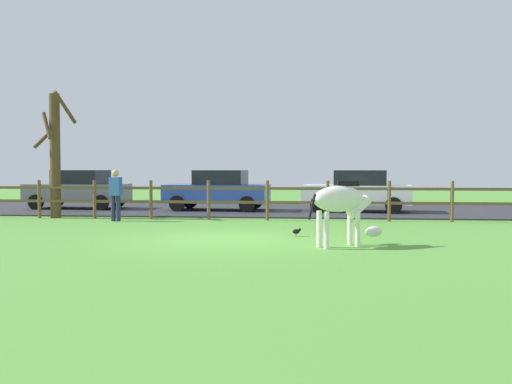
{
  "coord_description": "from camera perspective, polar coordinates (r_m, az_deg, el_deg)",
  "views": [
    {
      "loc": [
        2.05,
        -12.82,
        1.68
      ],
      "look_at": [
        0.62,
        1.24,
        1.08
      ],
      "focal_mm": 38.85,
      "sensor_mm": 36.0,
      "label": 1
    }
  ],
  "objects": [
    {
      "name": "paddock_fence",
      "position": [
        18.0,
        -1.89,
        -0.57
      ],
      "size": [
        21.39,
        0.11,
        1.29
      ],
      "color": "brown",
      "rests_on": "ground_plane"
    },
    {
      "name": "ground_plane",
      "position": [
        13.09,
        -3.26,
        -4.93
      ],
      "size": [
        60.0,
        60.0,
        0.0
      ],
      "primitive_type": "plane",
      "color": "#549338"
    },
    {
      "name": "parked_car_blue",
      "position": [
        21.62,
        -3.94,
        0.22
      ],
      "size": [
        4.1,
        2.09,
        1.56
      ],
      "color": "#2D4CAD",
      "rests_on": "parking_asphalt"
    },
    {
      "name": "visitor_near_fence",
      "position": [
        18.13,
        -14.26,
        -0.07
      ],
      "size": [
        0.39,
        0.27,
        1.64
      ],
      "color": "#232847",
      "rests_on": "ground_plane"
    },
    {
      "name": "parking_asphalt",
      "position": [
        22.27,
        0.52,
        -1.81
      ],
      "size": [
        28.0,
        7.4,
        0.05
      ],
      "primitive_type": "cube",
      "color": "#2D2D33",
      "rests_on": "ground_plane"
    },
    {
      "name": "bare_tree",
      "position": [
        19.96,
        -20.0,
        3.8
      ],
      "size": [
        1.31,
        1.28,
        4.23
      ],
      "color": "#513A23",
      "rests_on": "ground_plane"
    },
    {
      "name": "parked_car_grey",
      "position": [
        23.6,
        -17.79,
        0.3
      ],
      "size": [
        4.05,
        1.99,
        1.56
      ],
      "color": "slate",
      "rests_on": "parking_asphalt"
    },
    {
      "name": "zebra",
      "position": [
        11.99,
        8.84,
        -1.19
      ],
      "size": [
        1.7,
        1.25,
        1.41
      ],
      "color": "white",
      "rests_on": "ground_plane"
    },
    {
      "name": "crow_on_grass",
      "position": [
        13.73,
        4.2,
        -4.06
      ],
      "size": [
        0.22,
        0.1,
        0.2
      ],
      "color": "black",
      "rests_on": "ground_plane"
    },
    {
      "name": "parked_car_white",
      "position": [
        21.26,
        10.4,
        0.15
      ],
      "size": [
        4.17,
        2.25,
        1.56
      ],
      "color": "white",
      "rests_on": "parking_asphalt"
    }
  ]
}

